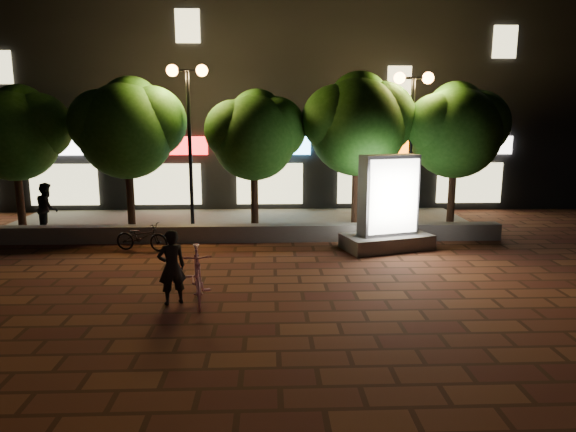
{
  "coord_description": "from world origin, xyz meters",
  "views": [
    {
      "loc": [
        0.98,
        -10.84,
        3.68
      ],
      "look_at": [
        1.44,
        1.5,
        1.26
      ],
      "focal_mm": 31.45,
      "sensor_mm": 36.0,
      "label": 1
    }
  ],
  "objects_px": {
    "ad_kiosk": "(388,211)",
    "tree_mid": "(255,132)",
    "rider": "(172,267)",
    "scooter_pink": "(197,275)",
    "street_lamp_right": "(412,110)",
    "tree_far_left": "(16,130)",
    "street_lamp_left": "(188,106)",
    "tree_right": "(359,121)",
    "scooter_parked": "(142,237)",
    "tree_left": "(128,125)",
    "tree_far_right": "(457,127)",
    "pedestrian": "(47,208)"
  },
  "relations": [
    {
      "from": "ad_kiosk",
      "to": "tree_mid",
      "type": "bearing_deg",
      "value": 146.59
    },
    {
      "from": "ad_kiosk",
      "to": "rider",
      "type": "xyz_separation_m",
      "value": [
        -5.28,
        -4.13,
        -0.31
      ]
    },
    {
      "from": "scooter_pink",
      "to": "rider",
      "type": "distance_m",
      "value": 0.54
    },
    {
      "from": "street_lamp_right",
      "to": "rider",
      "type": "bearing_deg",
      "value": -135.52
    },
    {
      "from": "tree_far_left",
      "to": "ad_kiosk",
      "type": "height_order",
      "value": "tree_far_left"
    },
    {
      "from": "street_lamp_left",
      "to": "scooter_pink",
      "type": "bearing_deg",
      "value": -80.7
    },
    {
      "from": "ad_kiosk",
      "to": "rider",
      "type": "height_order",
      "value": "ad_kiosk"
    },
    {
      "from": "tree_right",
      "to": "rider",
      "type": "xyz_separation_m",
      "value": [
        -4.82,
        -6.61,
        -2.8
      ]
    },
    {
      "from": "street_lamp_right",
      "to": "rider",
      "type": "distance_m",
      "value": 9.59
    },
    {
      "from": "rider",
      "to": "scooter_parked",
      "type": "distance_m",
      "value": 4.47
    },
    {
      "from": "tree_right",
      "to": "scooter_parked",
      "type": "xyz_separation_m",
      "value": [
        -6.44,
        -2.46,
        -3.17
      ]
    },
    {
      "from": "tree_left",
      "to": "tree_far_right",
      "type": "height_order",
      "value": "tree_left"
    },
    {
      "from": "pedestrian",
      "to": "scooter_pink",
      "type": "bearing_deg",
      "value": -154.95
    },
    {
      "from": "tree_far_right",
      "to": "scooter_parked",
      "type": "xyz_separation_m",
      "value": [
        -9.64,
        -2.46,
        -2.97
      ]
    },
    {
      "from": "tree_far_right",
      "to": "scooter_parked",
      "type": "height_order",
      "value": "tree_far_right"
    },
    {
      "from": "street_lamp_left",
      "to": "pedestrian",
      "type": "height_order",
      "value": "street_lamp_left"
    },
    {
      "from": "tree_right",
      "to": "scooter_pink",
      "type": "height_order",
      "value": "tree_right"
    },
    {
      "from": "scooter_pink",
      "to": "scooter_parked",
      "type": "bearing_deg",
      "value": 107.66
    },
    {
      "from": "rider",
      "to": "scooter_parked",
      "type": "xyz_separation_m",
      "value": [
        -1.62,
        4.15,
        -0.36
      ]
    },
    {
      "from": "street_lamp_left",
      "to": "scooter_parked",
      "type": "relative_size",
      "value": 3.43
    },
    {
      "from": "rider",
      "to": "pedestrian",
      "type": "relative_size",
      "value": 0.94
    },
    {
      "from": "tree_far_left",
      "to": "ad_kiosk",
      "type": "bearing_deg",
      "value": -12.43
    },
    {
      "from": "tree_far_left",
      "to": "street_lamp_right",
      "type": "distance_m",
      "value": 12.47
    },
    {
      "from": "tree_right",
      "to": "tree_far_left",
      "type": "bearing_deg",
      "value": -180.0
    },
    {
      "from": "tree_far_right",
      "to": "rider",
      "type": "relative_size",
      "value": 3.13
    },
    {
      "from": "tree_mid",
      "to": "tree_far_right",
      "type": "relative_size",
      "value": 0.95
    },
    {
      "from": "scooter_pink",
      "to": "street_lamp_right",
      "type": "bearing_deg",
      "value": 36.44
    },
    {
      "from": "tree_left",
      "to": "street_lamp_left",
      "type": "distance_m",
      "value": 2.05
    },
    {
      "from": "tree_mid",
      "to": "street_lamp_right",
      "type": "relative_size",
      "value": 0.9
    },
    {
      "from": "tree_far_left",
      "to": "scooter_parked",
      "type": "bearing_deg",
      "value": -29.46
    },
    {
      "from": "street_lamp_right",
      "to": "rider",
      "type": "xyz_separation_m",
      "value": [
        -6.46,
        -6.35,
        -3.13
      ]
    },
    {
      "from": "street_lamp_right",
      "to": "rider",
      "type": "height_order",
      "value": "street_lamp_right"
    },
    {
      "from": "tree_far_right",
      "to": "pedestrian",
      "type": "height_order",
      "value": "tree_far_right"
    },
    {
      "from": "ad_kiosk",
      "to": "street_lamp_right",
      "type": "bearing_deg",
      "value": 61.88
    },
    {
      "from": "street_lamp_left",
      "to": "street_lamp_right",
      "type": "relative_size",
      "value": 1.04
    },
    {
      "from": "scooter_parked",
      "to": "pedestrian",
      "type": "relative_size",
      "value": 0.94
    },
    {
      "from": "street_lamp_right",
      "to": "tree_left",
      "type": "bearing_deg",
      "value": 178.32
    },
    {
      "from": "tree_mid",
      "to": "street_lamp_right",
      "type": "xyz_separation_m",
      "value": [
        4.95,
        -0.26,
        0.68
      ]
    },
    {
      "from": "scooter_pink",
      "to": "ad_kiosk",
      "type": "bearing_deg",
      "value": 30.25
    },
    {
      "from": "scooter_pink",
      "to": "tree_far_right",
      "type": "bearing_deg",
      "value": 31.02
    },
    {
      "from": "scooter_pink",
      "to": "tree_mid",
      "type": "bearing_deg",
      "value": 71.19
    },
    {
      "from": "tree_far_right",
      "to": "ad_kiosk",
      "type": "bearing_deg",
      "value": -137.82
    },
    {
      "from": "scooter_pink",
      "to": "pedestrian",
      "type": "distance_m",
      "value": 8.13
    },
    {
      "from": "rider",
      "to": "scooter_parked",
      "type": "height_order",
      "value": "rider"
    },
    {
      "from": "street_lamp_right",
      "to": "scooter_pink",
      "type": "relative_size",
      "value": 2.67
    },
    {
      "from": "scooter_parked",
      "to": "scooter_pink",
      "type": "bearing_deg",
      "value": -140.72
    },
    {
      "from": "scooter_parked",
      "to": "ad_kiosk",
      "type": "bearing_deg",
      "value": -78.4
    },
    {
      "from": "scooter_pink",
      "to": "street_lamp_left",
      "type": "bearing_deg",
      "value": 89.45
    },
    {
      "from": "ad_kiosk",
      "to": "pedestrian",
      "type": "relative_size",
      "value": 1.68
    },
    {
      "from": "ad_kiosk",
      "to": "pedestrian",
      "type": "distance_m",
      "value": 10.47
    }
  ]
}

